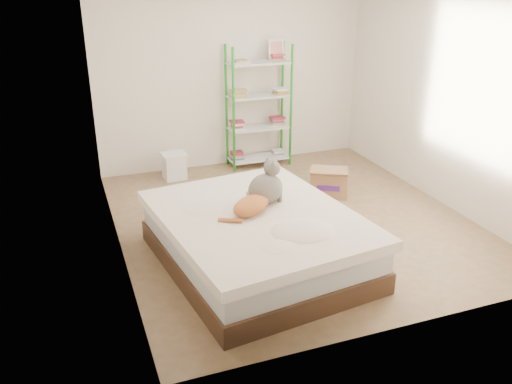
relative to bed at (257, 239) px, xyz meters
name	(u,v)px	position (x,y,z in m)	size (l,w,h in m)	color
room	(295,107)	(0.71, 0.78, 1.03)	(3.81, 4.21, 2.61)	#96795B
bed	(257,239)	(0.00, 0.00, 0.00)	(1.93, 2.29, 0.53)	#412D1F
orange_cat	(251,203)	(-0.05, 0.02, 0.37)	(0.52, 0.28, 0.21)	orange
grey_cat	(266,183)	(0.16, 0.20, 0.48)	(0.32, 0.38, 0.43)	gray
shelf_unit	(259,108)	(1.02, 2.66, 0.56)	(0.88, 0.36, 1.74)	green
cardboard_box	(329,182)	(1.44, 1.31, -0.10)	(0.58, 0.61, 0.37)	#A27953
white_bin	(174,166)	(-0.25, 2.52, -0.08)	(0.33, 0.30, 0.36)	white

